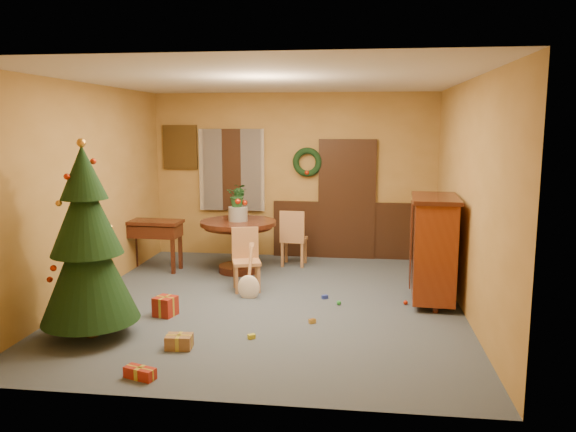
% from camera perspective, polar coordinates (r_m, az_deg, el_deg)
% --- Properties ---
extents(room_envelope, '(5.50, 5.50, 5.50)m').
position_cam_1_polar(room_envelope, '(9.94, 1.71, 2.14)').
color(room_envelope, '#363F4F').
rests_on(room_envelope, ground).
extents(dining_table, '(1.21, 1.21, 0.83)m').
position_cam_1_polar(dining_table, '(9.01, -5.06, -2.06)').
color(dining_table, black).
rests_on(dining_table, floor).
extents(urn, '(0.31, 0.31, 0.23)m').
position_cam_1_polar(urn, '(8.94, -5.09, 0.23)').
color(urn, slate).
rests_on(urn, dining_table).
extents(centerpiece_plant, '(0.33, 0.29, 0.37)m').
position_cam_1_polar(centerpiece_plant, '(8.90, -5.12, 2.11)').
color(centerpiece_plant, '#1E4C23').
rests_on(centerpiece_plant, urn).
extents(chair_near, '(0.48, 0.48, 0.89)m').
position_cam_1_polar(chair_near, '(8.07, -4.30, -4.15)').
color(chair_near, '#99633D').
rests_on(chair_near, floor).
extents(chair_far, '(0.44, 0.44, 0.95)m').
position_cam_1_polar(chair_far, '(9.34, 0.53, -2.08)').
color(chair_far, '#99633D').
rests_on(chair_far, floor).
extents(guitar, '(0.35, 0.50, 0.71)m').
position_cam_1_polar(guitar, '(7.68, -4.02, -5.72)').
color(guitar, '#F7E5CE').
rests_on(guitar, floor).
extents(plant_stand, '(0.34, 0.34, 0.88)m').
position_cam_1_polar(plant_stand, '(9.69, -5.03, -1.47)').
color(plant_stand, black).
rests_on(plant_stand, floor).
extents(stand_plant, '(0.28, 0.25, 0.42)m').
position_cam_1_polar(stand_plant, '(9.61, -5.07, 1.70)').
color(stand_plant, '#19471E').
rests_on(stand_plant, plant_stand).
extents(christmas_tree, '(1.07, 1.07, 2.20)m').
position_cam_1_polar(christmas_tree, '(6.51, -19.72, -2.80)').
color(christmas_tree, '#382111').
rests_on(christmas_tree, floor).
extents(writing_desk, '(0.95, 0.50, 0.82)m').
position_cam_1_polar(writing_desk, '(9.32, -13.55, -1.67)').
color(writing_desk, black).
rests_on(writing_desk, floor).
extents(sideboard, '(0.66, 1.15, 1.42)m').
position_cam_1_polar(sideboard, '(7.64, 14.57, -2.98)').
color(sideboard, '#5C1F0A').
rests_on(sideboard, floor).
extents(gift_a, '(0.28, 0.22, 0.15)m').
position_cam_1_polar(gift_a, '(6.20, -10.99, -12.41)').
color(gift_a, brown).
rests_on(gift_a, floor).
extents(gift_b, '(0.29, 0.29, 0.24)m').
position_cam_1_polar(gift_b, '(7.20, -12.35, -8.94)').
color(gift_b, maroon).
rests_on(gift_b, floor).
extents(gift_c, '(0.32, 0.28, 0.15)m').
position_cam_1_polar(gift_c, '(7.16, -21.04, -9.85)').
color(gift_c, brown).
rests_on(gift_c, floor).
extents(gift_d, '(0.33, 0.21, 0.11)m').
position_cam_1_polar(gift_d, '(5.61, -14.80, -15.16)').
color(gift_d, maroon).
rests_on(gift_d, floor).
extents(toy_a, '(0.09, 0.09, 0.05)m').
position_cam_1_polar(toy_a, '(7.74, 3.76, -8.20)').
color(toy_a, '#2538A4').
rests_on(toy_a, floor).
extents(toy_b, '(0.06, 0.06, 0.06)m').
position_cam_1_polar(toy_b, '(7.49, 5.18, -8.77)').
color(toy_b, green).
rests_on(toy_b, floor).
extents(toy_c, '(0.09, 0.09, 0.05)m').
position_cam_1_polar(toy_c, '(6.37, -3.73, -12.12)').
color(toy_c, gold).
rests_on(toy_c, floor).
extents(toy_d, '(0.06, 0.06, 0.06)m').
position_cam_1_polar(toy_d, '(7.63, 11.86, -8.60)').
color(toy_d, red).
rests_on(toy_d, floor).
extents(toy_e, '(0.09, 0.09, 0.05)m').
position_cam_1_polar(toy_e, '(6.82, 2.48, -10.63)').
color(toy_e, gold).
rests_on(toy_e, floor).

